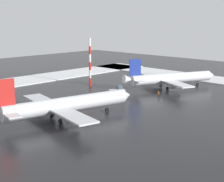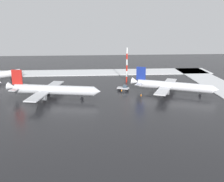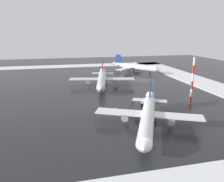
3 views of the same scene
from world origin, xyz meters
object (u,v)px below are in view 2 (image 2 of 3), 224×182
object	(u,v)px
airplane_distant_tail	(52,90)
ground_crew_beside_wing	(141,96)
antenna_mast	(127,65)
ground_crew_near_tug	(122,91)
pushback_tug	(124,88)
airplane_foreground_jet	(172,86)

from	to	relation	value
airplane_distant_tail	ground_crew_beside_wing	bearing A→B (deg)	9.03
airplane_distant_tail	antenna_mast	distance (m)	39.53
ground_crew_near_tug	antenna_mast	xyz separation A→B (m)	(-4.39, -19.11, 6.93)
airplane_distant_tail	pushback_tug	distance (m)	29.04
ground_crew_beside_wing	pushback_tug	bearing A→B (deg)	143.73
ground_crew_beside_wing	antenna_mast	size ratio (longest dim) A/B	0.11
airplane_foreground_jet	airplane_distant_tail	world-z (taller)	airplane_distant_tail
ground_crew_near_tug	antenna_mast	size ratio (longest dim) A/B	0.11
ground_crew_near_tug	airplane_foreground_jet	bearing A→B (deg)	-14.36
ground_crew_beside_wing	antenna_mast	xyz separation A→B (m)	(2.02, -26.57, 6.93)
airplane_distant_tail	ground_crew_beside_wing	xyz separation A→B (m)	(-32.51, 1.80, -2.49)
airplane_foreground_jet	airplane_distant_tail	bearing A→B (deg)	-151.08
airplane_foreground_jet	airplane_distant_tail	xyz separation A→B (m)	(45.27, 3.18, 0.18)
ground_crew_near_tug	ground_crew_beside_wing	distance (m)	9.83
airplane_distant_tail	ground_crew_near_tug	size ratio (longest dim) A/B	20.46
airplane_foreground_jet	ground_crew_beside_wing	size ratio (longest dim) A/B	18.39
airplane_distant_tail	ground_crew_near_tug	world-z (taller)	airplane_distant_tail
airplane_foreground_jet	pushback_tug	distance (m)	19.05
pushback_tug	ground_crew_near_tug	size ratio (longest dim) A/B	2.98
pushback_tug	ground_crew_near_tug	xyz separation A→B (m)	(1.28, 3.78, -0.31)
ground_crew_beside_wing	antenna_mast	distance (m)	27.53
ground_crew_near_tug	antenna_mast	world-z (taller)	antenna_mast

